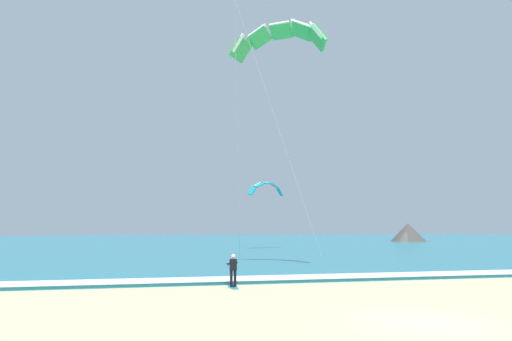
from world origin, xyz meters
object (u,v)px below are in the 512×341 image
at_px(surfboard, 233,287).
at_px(kite_primary, 279,37).
at_px(kitesurfer, 233,269).
at_px(kite_distant, 266,187).

xyz_separation_m(surfboard, kite_primary, (4.23, 6.43, 16.42)).
height_order(surfboard, kitesurfer, kitesurfer).
bearing_deg(kite_primary, surfboard, -123.36).
distance_m(kitesurfer, kite_primary, 17.30).
bearing_deg(kite_distant, kite_primary, -101.11).
bearing_deg(kite_distant, surfboard, -106.12).
bearing_deg(surfboard, kite_primary, 56.64).
relative_size(kitesurfer, kite_distant, 0.34).
xyz_separation_m(surfboard, kitesurfer, (-0.00, 0.02, 0.91)).
bearing_deg(kitesurfer, surfboard, -84.98).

